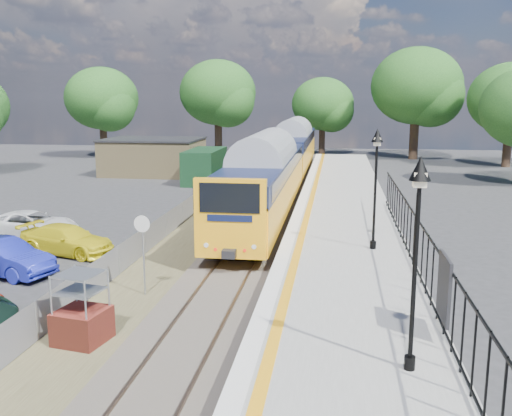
% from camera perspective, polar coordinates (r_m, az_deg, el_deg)
% --- Properties ---
extents(ground, '(120.00, 120.00, 0.00)m').
position_cam_1_polar(ground, '(17.49, -5.28, -11.36)').
color(ground, '#2D2D30').
rests_on(ground, ground).
extents(track_bed, '(5.90, 80.00, 0.29)m').
position_cam_1_polar(track_bed, '(26.57, -1.47, -3.25)').
color(track_bed, '#473F38').
rests_on(track_bed, ground).
extents(platform, '(5.00, 70.00, 0.90)m').
position_cam_1_polar(platform, '(24.51, 8.73, -3.74)').
color(platform, gray).
rests_on(platform, ground).
extents(platform_edge, '(0.90, 70.00, 0.01)m').
position_cam_1_polar(platform_edge, '(24.46, 3.92, -2.57)').
color(platform_edge, silver).
rests_on(platform_edge, platform).
extents(victorian_lamp_south, '(0.44, 0.44, 4.60)m').
position_cam_1_polar(victorian_lamp_south, '(12.06, 15.88, -0.64)').
color(victorian_lamp_south, black).
rests_on(victorian_lamp_south, platform).
extents(victorian_lamp_north, '(0.44, 0.44, 4.60)m').
position_cam_1_polar(victorian_lamp_north, '(21.89, 11.95, 4.63)').
color(victorian_lamp_north, black).
rests_on(victorian_lamp_north, platform).
extents(palisade_fence, '(0.12, 26.00, 2.00)m').
position_cam_1_polar(palisade_fence, '(18.78, 16.18, -4.26)').
color(palisade_fence, black).
rests_on(palisade_fence, platform).
extents(wire_fence, '(0.06, 52.00, 1.20)m').
position_cam_1_polar(wire_fence, '(29.48, -7.87, -0.90)').
color(wire_fence, '#999EA3').
rests_on(wire_fence, ground).
extents(outbuilding, '(10.80, 10.10, 3.12)m').
position_cam_1_polar(outbuilding, '(49.45, -9.30, 4.95)').
color(outbuilding, '#978355').
rests_on(outbuilding, ground).
extents(tree_line, '(56.80, 43.80, 11.88)m').
position_cam_1_polar(tree_line, '(57.76, 5.82, 10.95)').
color(tree_line, '#332319').
rests_on(tree_line, ground).
extents(train, '(2.82, 40.83, 3.51)m').
position_cam_1_polar(train, '(40.95, 2.72, 5.00)').
color(train, '#F8A716').
rests_on(train, ground).
extents(brick_plinth, '(1.47, 1.47, 2.04)m').
position_cam_1_polar(brick_plinth, '(16.41, -17.07, -9.69)').
color(brick_plinth, maroon).
rests_on(brick_plinth, ground).
extents(speed_sign, '(0.57, 0.12, 2.81)m').
position_cam_1_polar(speed_sign, '(19.38, -11.25, -3.33)').
color(speed_sign, '#999EA3').
rests_on(speed_sign, ground).
extents(car_blue, '(4.42, 2.59, 1.38)m').
position_cam_1_polar(car_blue, '(23.62, -23.97, -4.56)').
color(car_blue, '#1A23A0').
rests_on(car_blue, ground).
extents(car_yellow, '(4.58, 2.73, 1.25)m').
position_cam_1_polar(car_yellow, '(25.80, -18.38, -3.04)').
color(car_yellow, yellow).
rests_on(car_yellow, ground).
extents(car_white, '(4.59, 2.27, 1.25)m').
position_cam_1_polar(car_white, '(29.49, -21.58, -1.53)').
color(car_white, white).
rests_on(car_white, ground).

